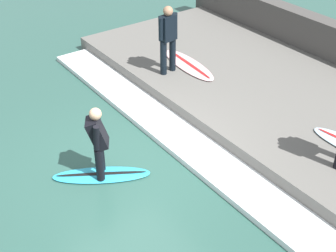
{
  "coord_description": "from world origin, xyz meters",
  "views": [
    {
      "loc": [
        -3.49,
        -5.94,
        5.6
      ],
      "look_at": [
        0.83,
        0.0,
        0.7
      ],
      "focal_mm": 50.0,
      "sensor_mm": 36.0,
      "label": 1
    }
  ],
  "objects_px": {
    "surfboard_riding": "(102,175)",
    "surfer_riding": "(98,139)",
    "surfer_waiting_far": "(168,36)",
    "surfboard_waiting_far": "(188,65)"
  },
  "relations": [
    {
      "from": "surfboard_riding",
      "to": "surfer_riding",
      "type": "distance_m",
      "value": 0.82
    },
    {
      "from": "surfboard_riding",
      "to": "surfer_waiting_far",
      "type": "height_order",
      "value": "surfer_waiting_far"
    },
    {
      "from": "surfer_waiting_far",
      "to": "surfboard_waiting_far",
      "type": "bearing_deg",
      "value": -2.79
    },
    {
      "from": "surfboard_waiting_far",
      "to": "surfer_waiting_far",
      "type": "bearing_deg",
      "value": 177.21
    },
    {
      "from": "surfer_riding",
      "to": "surfboard_waiting_far",
      "type": "bearing_deg",
      "value": 29.66
    },
    {
      "from": "surfer_waiting_far",
      "to": "surfboard_riding",
      "type": "bearing_deg",
      "value": -145.31
    },
    {
      "from": "surfer_riding",
      "to": "surfer_waiting_far",
      "type": "relative_size",
      "value": 0.86
    },
    {
      "from": "surfer_riding",
      "to": "surfboard_waiting_far",
      "type": "relative_size",
      "value": 0.69
    },
    {
      "from": "surfboard_riding",
      "to": "surfboard_waiting_far",
      "type": "xyz_separation_m",
      "value": [
        3.69,
        2.1,
        0.37
      ]
    },
    {
      "from": "surfboard_riding",
      "to": "surfboard_waiting_far",
      "type": "height_order",
      "value": "surfboard_waiting_far"
    }
  ]
}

